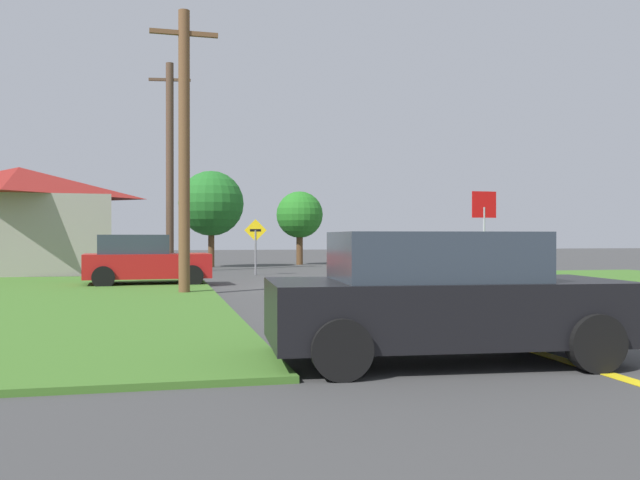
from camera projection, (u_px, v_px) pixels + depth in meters
name	position (u px, v px, depth m)	size (l,w,h in m)	color
ground_plane	(322.00, 286.00, 21.79)	(120.00, 120.00, 0.00)	#3F3F3F
lane_stripe_center	(412.00, 314.00, 14.00)	(0.20, 14.00, 0.01)	yellow
stop_sign	(484.00, 219.00, 21.62)	(0.82, 0.07, 2.97)	#9EA0A8
parked_car_near_building	(144.00, 261.00, 21.92)	(3.96, 2.20, 1.62)	red
car_behind_on_main_road	(441.00, 297.00, 8.65)	(4.49, 2.37, 1.62)	black
car_on_crossroad	(483.00, 255.00, 27.76)	(2.78, 4.82, 1.62)	#196B33
utility_pole_near	(184.00, 149.00, 18.50)	(1.80, 0.30, 7.59)	brown
utility_pole_mid	(170.00, 166.00, 30.32)	(1.80, 0.35, 9.15)	#503A2B
direction_sign	(256.00, 240.00, 28.14)	(0.90, 0.19, 2.27)	slate
oak_tree_left	(211.00, 204.00, 35.30)	(3.31, 3.31, 4.91)	brown
pine_tree_center	(300.00, 215.00, 38.57)	(2.59, 2.59, 4.08)	brown
barn	(19.00, 221.00, 28.70)	(7.78, 7.66, 4.44)	gray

